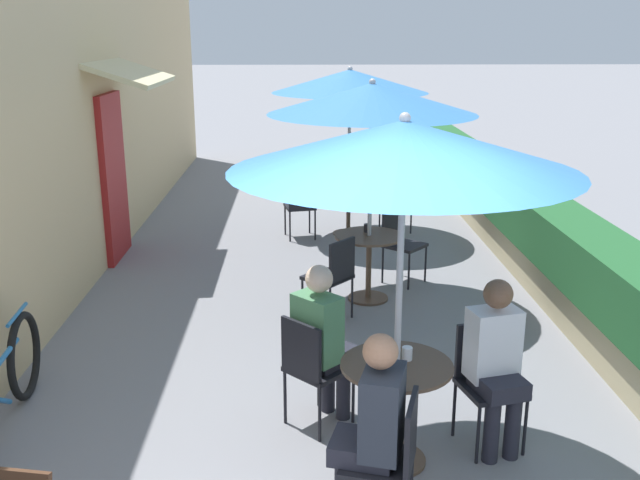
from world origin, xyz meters
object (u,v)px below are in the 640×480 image
object	(u,v)px
cafe_chair_near_right	(391,454)
cafe_chair_mid_left	(333,272)
seated_patron_near_right	(372,425)
patio_umbrella_mid	(372,99)
seated_patron_near_left	(323,337)
coffee_cup_far	(356,183)
coffee_cup_mid	(367,228)
cafe_chair_far_left	(301,203)
seated_patron_near_back	(496,359)
patio_table_near	(396,393)
patio_table_mid	(369,254)
cafe_chair_near_left	(312,363)
cafe_chair_far_right	(394,196)
coffee_cup_near	(407,353)
patio_umbrella_near	(404,146)
bicycle_leaning	(1,387)
patio_umbrella_far	(350,81)
cafe_chair_near_back	(486,375)
patio_table_far	(349,199)
cafe_chair_mid_right	(399,239)

from	to	relation	value
cafe_chair_near_right	cafe_chair_mid_left	world-z (taller)	same
seated_patron_near_right	patio_umbrella_mid	xyz separation A→B (m)	(0.34, 3.75, 1.49)
seated_patron_near_left	coffee_cup_far	world-z (taller)	seated_patron_near_left
coffee_cup_mid	cafe_chair_far_left	size ratio (longest dim) A/B	0.10
cafe_chair_near_right	seated_patron_near_back	size ratio (longest dim) A/B	0.70
patio_table_near	cafe_chair_mid_left	distance (m)	2.50
seated_patron_near_right	patio_table_mid	size ratio (longest dim) A/B	1.67
patio_table_near	cafe_chair_near_left	world-z (taller)	cafe_chair_near_left
cafe_chair_far_right	coffee_cup_near	bearing A→B (deg)	71.62
patio_umbrella_near	coffee_cup_far	xyz separation A→B (m)	(0.16, 5.56, -1.40)
cafe_chair_near_right	bicycle_leaning	distance (m)	2.92
cafe_chair_mid_left	bicycle_leaning	bearing A→B (deg)	170.38
coffee_cup_near	patio_umbrella_mid	world-z (taller)	patio_umbrella_mid
cafe_chair_far_right	coffee_cup_far	world-z (taller)	cafe_chair_far_right
coffee_cup_mid	patio_umbrella_far	world-z (taller)	patio_umbrella_far
cafe_chair_near_right	coffee_cup_mid	world-z (taller)	cafe_chair_near_right
cafe_chair_mid_left	cafe_chair_far_left	xyz separation A→B (m)	(-0.32, 2.97, 0.00)
seated_patron_near_right	coffee_cup_mid	xyz separation A→B (m)	(0.33, 3.88, 0.09)
cafe_chair_near_left	cafe_chair_far_left	distance (m)	5.00
cafe_chair_near_back	cafe_chair_near_left	bearing A→B (deg)	-23.89
coffee_cup_near	patio_table_near	bearing A→B (deg)	-141.20
cafe_chair_mid_left	patio_umbrella_mid	bearing A→B (deg)	6.11
cafe_chair_near_back	coffee_cup_mid	size ratio (longest dim) A/B	9.67
cafe_chair_near_right	patio_table_far	xyz separation A→B (m)	(0.19, 6.38, 0.00)
coffee_cup_near	seated_patron_near_back	bearing A→B (deg)	7.30
cafe_chair_near_back	patio_table_far	xyz separation A→B (m)	(-0.61, 5.42, 0.00)
patio_umbrella_far	patio_table_mid	bearing A→B (deg)	-89.01
seated_patron_near_right	coffee_cup_near	distance (m)	0.80
patio_umbrella_near	cafe_chair_mid_left	bearing A→B (deg)	96.91
patio_umbrella_near	cafe_chair_near_back	bearing A→B (deg)	20.35
cafe_chair_mid_left	cafe_chair_far_right	bearing A→B (deg)	24.07
patio_umbrella_far	cafe_chair_far_right	xyz separation A→B (m)	(0.68, 0.22, -1.66)
coffee_cup_mid	bicycle_leaning	size ratio (longest dim) A/B	0.05
cafe_chair_mid_left	cafe_chair_far_left	bearing A→B (deg)	47.25
seated_patron_near_left	cafe_chair_near_right	xyz separation A→B (m)	(0.35, -1.24, -0.17)
seated_patron_near_left	coffee_cup_near	size ratio (longest dim) A/B	13.89
patio_table_near	cafe_chair_far_right	bearing A→B (deg)	82.75
cafe_chair_near_left	cafe_chair_mid_right	xyz separation A→B (m)	(1.08, 3.20, 0.00)
cafe_chair_far_left	coffee_cup_far	size ratio (longest dim) A/B	9.67
seated_patron_near_left	bicycle_leaning	world-z (taller)	seated_patron_near_left
bicycle_leaning	coffee_cup_near	bearing A→B (deg)	-11.55
patio_table_near	coffee_cup_near	bearing A→B (deg)	38.80
patio_umbrella_far	cafe_chair_far_right	distance (m)	1.81
seated_patron_near_left	bicycle_leaning	size ratio (longest dim) A/B	0.70
cafe_chair_mid_left	cafe_chair_far_right	xyz separation A→B (m)	(1.05, 3.41, 0.00)
patio_table_mid	cafe_chair_far_right	xyz separation A→B (m)	(0.64, 2.83, -0.00)
patio_umbrella_far	bicycle_leaning	world-z (taller)	patio_umbrella_far
cafe_chair_mid_right	coffee_cup_mid	world-z (taller)	cafe_chair_mid_right
patio_umbrella_near	seated_patron_near_back	distance (m)	1.65
cafe_chair_near_right	seated_patron_near_right	bearing A→B (deg)	90.00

